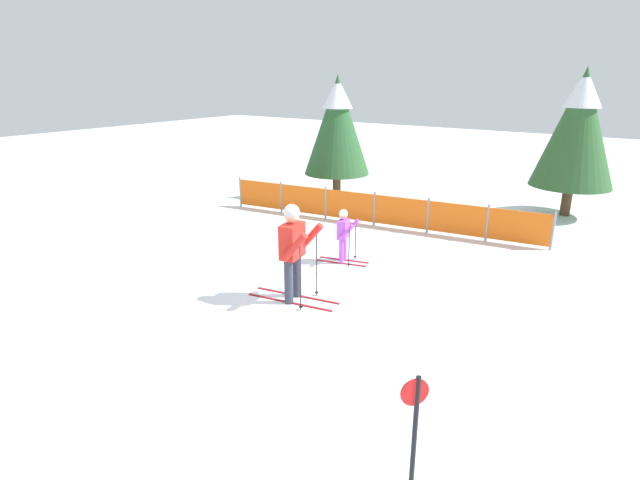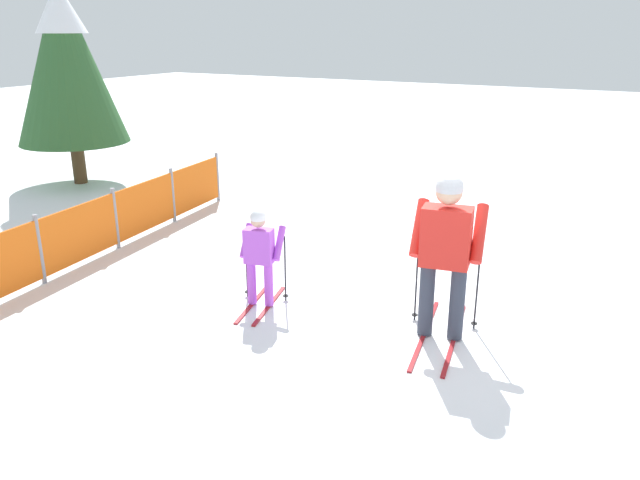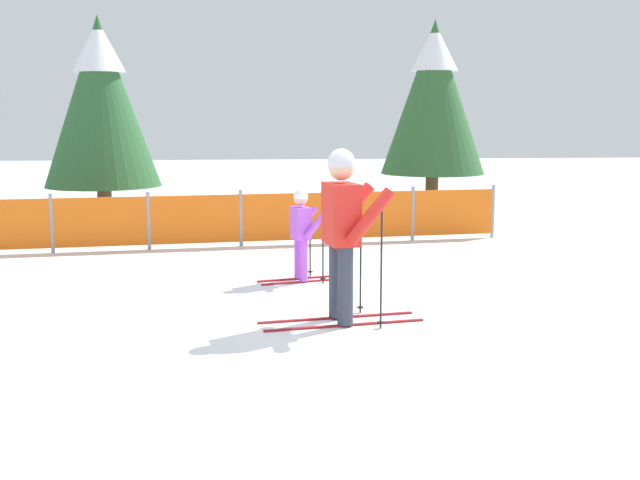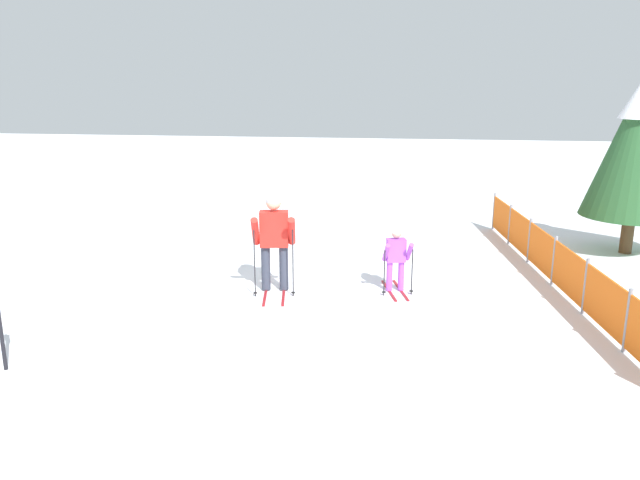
{
  "view_description": "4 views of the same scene",
  "coord_description": "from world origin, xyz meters",
  "px_view_note": "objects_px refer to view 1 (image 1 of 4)",
  "views": [
    {
      "loc": [
        4.86,
        -6.52,
        3.87
      ],
      "look_at": [
        -0.55,
        1.37,
        0.66
      ],
      "focal_mm": 28.0,
      "sensor_mm": 36.0,
      "label": 1
    },
    {
      "loc": [
        -5.94,
        -1.81,
        3.1
      ],
      "look_at": [
        -0.48,
        1.2,
        0.97
      ],
      "focal_mm": 35.0,
      "sensor_mm": 36.0,
      "label": 2
    },
    {
      "loc": [
        -1.1,
        -7.94,
        2.09
      ],
      "look_at": [
        -0.27,
        0.98,
        0.69
      ],
      "focal_mm": 45.0,
      "sensor_mm": 36.0,
      "label": 3
    },
    {
      "loc": [
        10.07,
        2.25,
        3.6
      ],
      "look_at": [
        -0.38,
        0.71,
        0.89
      ],
      "focal_mm": 35.0,
      "sensor_mm": 36.0,
      "label": 4
    }
  ],
  "objects_px": {
    "skier_adult": "(293,244)",
    "trail_marker": "(415,420)",
    "skier_child": "(344,232)",
    "conifer_far": "(578,126)",
    "safety_fence": "(374,209)",
    "conifer_near": "(337,124)"
  },
  "relations": [
    {
      "from": "safety_fence",
      "to": "conifer_near",
      "type": "bearing_deg",
      "value": 140.94
    },
    {
      "from": "skier_adult",
      "to": "safety_fence",
      "type": "xyz_separation_m",
      "value": [
        -1.05,
        4.9,
        -0.59
      ]
    },
    {
      "from": "conifer_near",
      "to": "skier_child",
      "type": "bearing_deg",
      "value": -55.9
    },
    {
      "from": "safety_fence",
      "to": "trail_marker",
      "type": "distance_m",
      "value": 8.94
    },
    {
      "from": "trail_marker",
      "to": "skier_adult",
      "type": "bearing_deg",
      "value": 141.95
    },
    {
      "from": "skier_adult",
      "to": "trail_marker",
      "type": "height_order",
      "value": "skier_adult"
    },
    {
      "from": "conifer_far",
      "to": "trail_marker",
      "type": "bearing_deg",
      "value": -87.29
    },
    {
      "from": "conifer_near",
      "to": "safety_fence",
      "type": "bearing_deg",
      "value": -39.06
    },
    {
      "from": "conifer_far",
      "to": "safety_fence",
      "type": "bearing_deg",
      "value": -135.6
    },
    {
      "from": "safety_fence",
      "to": "conifer_far",
      "type": "bearing_deg",
      "value": 44.4
    },
    {
      "from": "conifer_far",
      "to": "trail_marker",
      "type": "distance_m",
      "value": 11.75
    },
    {
      "from": "skier_adult",
      "to": "conifer_near",
      "type": "bearing_deg",
      "value": 107.18
    },
    {
      "from": "conifer_near",
      "to": "trail_marker",
      "type": "height_order",
      "value": "conifer_near"
    },
    {
      "from": "skier_child",
      "to": "trail_marker",
      "type": "distance_m",
      "value": 6.17
    },
    {
      "from": "conifer_far",
      "to": "trail_marker",
      "type": "relative_size",
      "value": 3.22
    },
    {
      "from": "conifer_near",
      "to": "trail_marker",
      "type": "distance_m",
      "value": 12.08
    },
    {
      "from": "skier_adult",
      "to": "trail_marker",
      "type": "distance_m",
      "value": 4.49
    },
    {
      "from": "skier_child",
      "to": "conifer_far",
      "type": "distance_m",
      "value": 7.71
    },
    {
      "from": "safety_fence",
      "to": "conifer_near",
      "type": "xyz_separation_m",
      "value": [
        -2.48,
        2.01,
        1.92
      ]
    },
    {
      "from": "skier_adult",
      "to": "trail_marker",
      "type": "relative_size",
      "value": 1.4
    },
    {
      "from": "conifer_far",
      "to": "trail_marker",
      "type": "height_order",
      "value": "conifer_far"
    },
    {
      "from": "conifer_far",
      "to": "skier_adult",
      "type": "bearing_deg",
      "value": -108.6
    }
  ]
}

